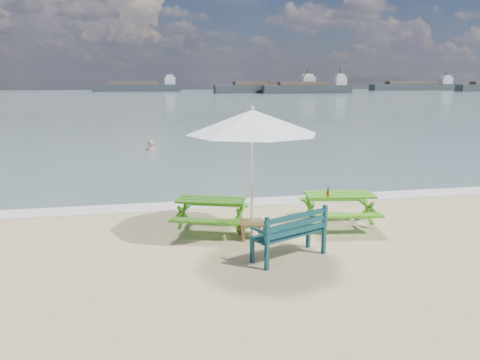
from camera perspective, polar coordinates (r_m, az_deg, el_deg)
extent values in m
plane|color=slate|center=(92.90, -9.80, 9.83)|extent=(300.00, 300.00, 0.00)
cube|color=silver|center=(13.10, 0.48, -2.74)|extent=(22.00, 0.90, 0.01)
cube|color=#3F9A17|center=(10.60, -3.54, -2.44)|extent=(1.67, 1.19, 0.05)
cube|color=#3F9A17|center=(11.35, -2.76, -2.95)|extent=(1.52, 0.77, 0.05)
cube|color=#3F9A17|center=(10.01, -4.38, -5.03)|extent=(1.52, 0.77, 0.05)
cube|color=#3F9A17|center=(10.70, -3.51, -4.41)|extent=(1.63, 1.29, 0.65)
cube|color=#429917|center=(11.20, 12.02, -1.75)|extent=(1.67, 0.97, 0.05)
cube|color=#429917|center=(11.97, 11.10, -2.28)|extent=(1.60, 0.52, 0.05)
cube|color=#429917|center=(10.59, 12.94, -4.26)|extent=(1.60, 0.52, 0.05)
cube|color=#429917|center=(11.30, 11.94, -3.69)|extent=(1.60, 1.11, 0.67)
cube|color=#0F393F|center=(9.04, 5.92, -6.52)|extent=(1.59, 1.04, 0.04)
cube|color=#0F393F|center=(8.79, 6.99, -5.29)|extent=(1.42, 0.66, 0.40)
cube|color=#0F393F|center=(9.12, 5.89, -7.96)|extent=(1.52, 1.06, 0.48)
cube|color=brown|center=(10.15, 1.43, -5.24)|extent=(0.57, 0.57, 0.06)
cube|color=brown|center=(10.21, 1.43, -6.20)|extent=(0.50, 0.50, 0.31)
cylinder|color=silver|center=(9.90, 1.46, 0.32)|extent=(0.06, 0.06, 2.68)
cone|color=white|center=(9.73, 1.50, 7.10)|extent=(2.84, 2.84, 0.50)
cylinder|color=#975816|center=(10.83, 10.65, -1.63)|extent=(0.06, 0.06, 0.15)
cylinder|color=#975816|center=(10.80, 10.68, -0.91)|extent=(0.03, 0.03, 0.07)
cylinder|color=#AB1E13|center=(10.83, 10.65, -1.63)|extent=(0.06, 0.06, 0.06)
imported|color=tan|center=(23.37, -10.81, 2.69)|extent=(0.71, 0.52, 1.78)
cylinder|color=black|center=(26.93, 3.09, 5.89)|extent=(0.18, 0.18, 1.33)
cylinder|color=black|center=(27.62, 3.59, 5.83)|extent=(0.16, 0.16, 1.13)
cube|color=#363B40|center=(170.07, 20.46, 10.53)|extent=(31.80, 5.86, 2.20)
cube|color=silver|center=(177.17, 23.76, 11.02)|extent=(3.97, 3.22, 2.20)
cube|color=#363B40|center=(146.95, -12.43, 10.87)|extent=(26.07, 4.67, 2.20)
cube|color=silver|center=(146.85, -8.54, 11.88)|extent=(3.19, 3.08, 2.20)
cube|color=#363B40|center=(127.01, 3.47, 10.98)|extent=(29.17, 4.58, 2.20)
cube|color=silver|center=(130.43, 8.26, 11.88)|extent=(3.55, 3.07, 2.20)
cube|color=#363B40|center=(124.66, 8.15, 10.87)|extent=(23.39, 5.08, 2.20)
cube|color=silver|center=(127.44, 12.07, 11.74)|extent=(2.92, 3.13, 2.20)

